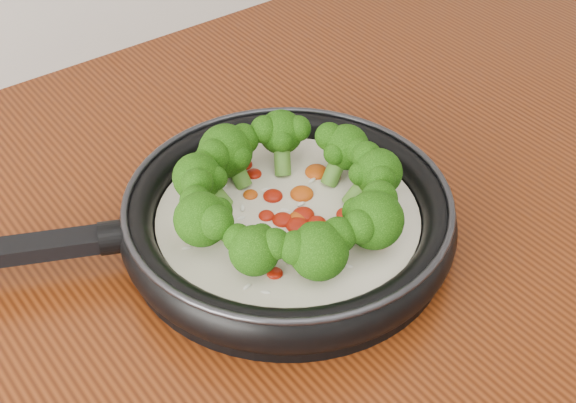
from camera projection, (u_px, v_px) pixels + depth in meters
skillet at (285, 214)px, 0.79m from camera, size 0.53×0.43×0.10m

